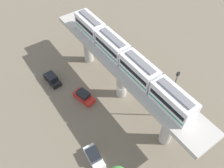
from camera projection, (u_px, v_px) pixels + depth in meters
The scene contains 7 objects.
ground_plane at pixel (121, 94), 43.07m from camera, with size 120.00×120.00×0.00m, color #706654.
viaduct at pixel (122, 70), 38.25m from camera, with size 5.20×35.80×8.24m.
train at pixel (125, 57), 35.44m from camera, with size 2.64×27.45×3.24m.
parked_car_black at pixel (52, 79), 44.57m from camera, with size 2.13×4.33×1.76m.
parked_car_white at pixel (94, 157), 34.13m from camera, with size 2.14×4.34×1.76m.
parked_car_red at pixel (84, 97), 41.70m from camera, with size 2.70×4.50×1.76m.
signal_post at pixel (172, 94), 35.42m from camera, with size 0.44×0.28×10.84m.
Camera 1 is at (-16.95, -20.94, 33.71)m, focal length 36.33 mm.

